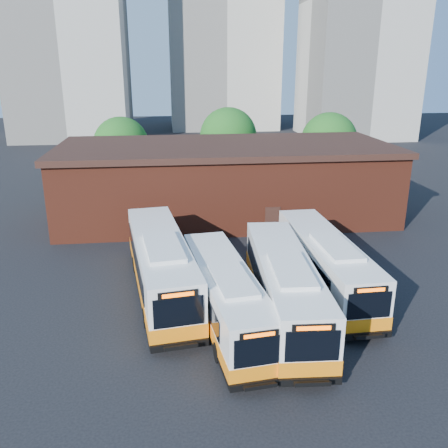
{
  "coord_description": "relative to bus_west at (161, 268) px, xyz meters",
  "views": [
    {
      "loc": [
        -4.83,
        -20.59,
        12.8
      ],
      "look_at": [
        -1.59,
        7.36,
        3.39
      ],
      "focal_mm": 38.0,
      "sensor_mm": 36.0,
      "label": 1
    }
  ],
  "objects": [
    {
      "name": "bus_west",
      "position": [
        0.0,
        0.0,
        0.0
      ],
      "size": [
        4.53,
        13.61,
        3.65
      ],
      "rotation": [
        0.0,
        0.0,
        0.14
      ],
      "color": "white",
      "rests_on": "ground"
    },
    {
      "name": "tree_mid",
      "position": [
        7.56,
        29.04,
        3.42
      ],
      "size": [
        6.56,
        6.56,
        8.36
      ],
      "color": "#382314",
      "rests_on": "ground"
    },
    {
      "name": "tree_east",
      "position": [
        18.56,
        26.04,
        3.17
      ],
      "size": [
        6.24,
        6.24,
        7.96
      ],
      "color": "#382314",
      "rests_on": "ground"
    },
    {
      "name": "transit_worker",
      "position": [
        6.22,
        -6.01,
        -0.73
      ],
      "size": [
        0.47,
        0.69,
        1.85
      ],
      "primitive_type": "imported",
      "rotation": [
        0.0,
        0.0,
        1.61
      ],
      "color": "black",
      "rests_on": "ground"
    },
    {
      "name": "depot_building",
      "position": [
        5.56,
        15.04,
        1.6
      ],
      "size": [
        28.6,
        12.6,
        6.4
      ],
      "color": "#612617",
      "rests_on": "ground"
    },
    {
      "name": "ground",
      "position": [
        5.56,
        -4.96,
        -1.66
      ],
      "size": [
        220.0,
        220.0,
        0.0
      ],
      "primitive_type": "plane",
      "color": "black"
    },
    {
      "name": "bus_east",
      "position": [
        9.68,
        -0.52,
        -0.11
      ],
      "size": [
        2.95,
        12.56,
        3.4
      ],
      "rotation": [
        0.0,
        0.0,
        0.03
      ],
      "color": "white",
      "rests_on": "ground"
    },
    {
      "name": "tree_west",
      "position": [
        -4.44,
        27.04,
        2.99
      ],
      "size": [
        6.0,
        6.0,
        7.65
      ],
      "color": "#382314",
      "rests_on": "ground"
    },
    {
      "name": "bus_mideast",
      "position": [
        6.49,
        -3.46,
        -0.07
      ],
      "size": [
        3.34,
        12.96,
        3.5
      ],
      "rotation": [
        0.0,
        0.0,
        -0.05
      ],
      "color": "white",
      "rests_on": "ground"
    },
    {
      "name": "bus_midwest",
      "position": [
        3.32,
        -3.85,
        -0.19
      ],
      "size": [
        3.8,
        12.05,
        3.24
      ],
      "rotation": [
        0.0,
        0.0,
        0.12
      ],
      "color": "white",
      "rests_on": "ground"
    }
  ]
}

